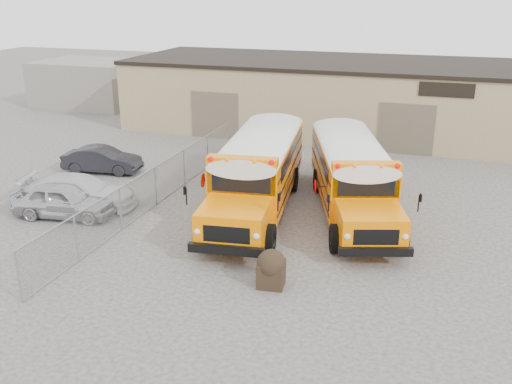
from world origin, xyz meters
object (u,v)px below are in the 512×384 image
(school_bus_left, at_px, (281,129))
(tarp_bundle, at_px, (271,268))
(car_silver, at_px, (64,200))
(car_white, at_px, (80,192))
(car_dark, at_px, (102,160))
(school_bus_right, at_px, (334,133))

(school_bus_left, relative_size, tarp_bundle, 8.85)
(tarp_bundle, height_order, car_silver, car_silver)
(car_white, bearing_deg, school_bus_left, -47.51)
(school_bus_left, xyz_separation_m, car_silver, (-6.60, -10.55, -1.16))
(school_bus_left, bearing_deg, car_white, -125.09)
(tarp_bundle, height_order, car_dark, car_dark)
(school_bus_left, bearing_deg, school_bus_right, 8.68)
(tarp_bundle, bearing_deg, school_bus_left, 104.72)
(tarp_bundle, bearing_deg, car_dark, 143.51)
(school_bus_right, bearing_deg, tarp_bundle, -87.14)
(school_bus_left, height_order, school_bus_right, school_bus_left)
(school_bus_left, bearing_deg, car_dark, -151.52)
(school_bus_left, relative_size, car_white, 2.27)
(car_white, bearing_deg, car_dark, 9.37)
(school_bus_right, distance_m, tarp_bundle, 14.06)
(car_white, distance_m, car_dark, 5.15)
(school_bus_right, xyz_separation_m, tarp_bundle, (0.70, -14.00, -1.15))
(school_bus_left, distance_m, tarp_bundle, 14.08)
(tarp_bundle, height_order, car_white, car_white)
(school_bus_left, relative_size, school_bus_right, 1.05)
(car_white, bearing_deg, car_silver, 168.07)
(school_bus_left, xyz_separation_m, car_dark, (-8.52, -4.62, -1.23))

